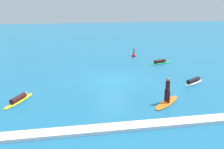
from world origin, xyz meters
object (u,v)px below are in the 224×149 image
at_px(surfer_on_yellow_board, 19,99).
at_px(marker_buoy, 134,55).
at_px(surfer_on_green_board, 160,62).
at_px(surfer_on_white_board, 194,81).
at_px(surfer_on_orange_board, 167,98).

bearing_deg(surfer_on_yellow_board, marker_buoy, -15.88).
xyz_separation_m(surfer_on_yellow_board, marker_buoy, (11.48, 12.71, 0.03)).
height_order(surfer_on_green_board, marker_buoy, marker_buoy).
xyz_separation_m(surfer_on_white_board, surfer_on_green_board, (-0.19, 7.17, -0.02)).
bearing_deg(surfer_on_white_board, marker_buoy, 68.49).
bearing_deg(surfer_on_white_board, surfer_on_orange_board, -167.48).
bearing_deg(surfer_on_white_board, surfer_on_yellow_board, 154.78).
xyz_separation_m(surfer_on_orange_board, surfer_on_green_board, (3.69, 10.97, -0.21)).
bearing_deg(surfer_on_green_board, surfer_on_white_board, -109.39).
relative_size(surfer_on_orange_board, surfer_on_yellow_board, 0.87).
relative_size(surfer_on_white_board, surfer_on_green_board, 0.75).
height_order(surfer_on_orange_board, surfer_on_yellow_board, surfer_on_orange_board).
bearing_deg(surfer_on_green_board, surfer_on_orange_board, -129.50).
height_order(surfer_on_white_board, surfer_on_green_board, surfer_on_green_board).
bearing_deg(marker_buoy, surfer_on_orange_board, -97.02).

